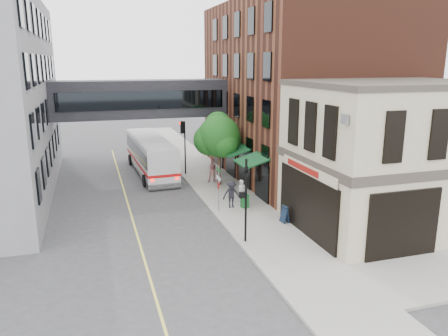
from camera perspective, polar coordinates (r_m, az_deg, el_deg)
ground at (r=21.84m, az=3.61°, el=-11.99°), size 120.00×120.00×0.00m
sidewalk_main at (r=34.90m, az=-1.42°, el=-1.87°), size 4.00×60.00×0.15m
corner_building at (r=26.45m, az=20.67°, el=1.38°), size 10.19×8.12×8.45m
brick_building at (r=37.54m, az=10.06°, el=9.76°), size 13.76×18.00×14.00m
skyway_bridge at (r=36.71m, az=-10.84°, el=8.87°), size 14.00×3.18×3.00m
traffic_signal_near at (r=22.63m, az=2.81°, el=-2.94°), size 0.44×0.22×4.60m
traffic_signal_far at (r=36.63m, az=-5.36°, el=4.06°), size 0.53×0.28×4.50m
street_sign_pole at (r=27.49m, az=-0.71°, el=-2.17°), size 0.08×0.75×3.00m
street_tree at (r=33.38m, az=-0.77°, el=4.17°), size 3.80×3.20×5.60m
lane_marking at (r=29.98m, az=-12.33°, el=-4.99°), size 0.12×40.00×0.01m
bus at (r=38.18m, az=-9.58°, el=1.85°), size 3.16×11.52×3.07m
pedestrian_a at (r=29.31m, az=2.36°, el=-3.12°), size 0.69×0.55×1.65m
pedestrian_b at (r=34.45m, az=-1.39°, el=-0.31°), size 1.01×0.83×1.91m
pedestrian_c at (r=28.48m, az=0.99°, el=-3.44°), size 1.21×0.74×1.81m
newspaper_box at (r=28.64m, az=2.73°, el=-4.32°), size 0.51×0.47×0.89m
sandwich_board at (r=26.29m, az=7.94°, el=-5.98°), size 0.43×0.60×1.01m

